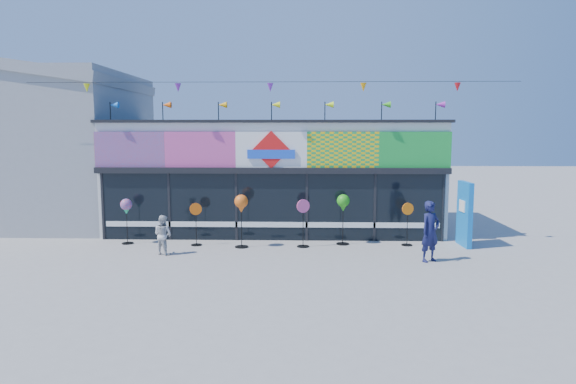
{
  "coord_description": "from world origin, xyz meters",
  "views": [
    {
      "loc": [
        1.06,
        -13.82,
        3.77
      ],
      "look_at": [
        0.6,
        2.0,
        1.84
      ],
      "focal_mm": 32.0,
      "sensor_mm": 36.0,
      "label": 1
    }
  ],
  "objects_px": {
    "spinner_1": "(196,223)",
    "spinner_5": "(407,223)",
    "child": "(163,235)",
    "spinner_4": "(343,204)",
    "adult_man": "(430,231)",
    "spinner_3": "(303,222)",
    "blue_sign": "(465,214)",
    "spinner_0": "(126,208)",
    "spinner_2": "(241,205)"
  },
  "relations": [
    {
      "from": "spinner_0",
      "to": "child",
      "type": "bearing_deg",
      "value": -41.53
    },
    {
      "from": "spinner_3",
      "to": "spinner_4",
      "type": "distance_m",
      "value": 1.47
    },
    {
      "from": "spinner_5",
      "to": "spinner_3",
      "type": "bearing_deg",
      "value": -174.71
    },
    {
      "from": "spinner_2",
      "to": "blue_sign",
      "type": "bearing_deg",
      "value": 3.34
    },
    {
      "from": "spinner_3",
      "to": "adult_man",
      "type": "distance_m",
      "value": 4.03
    },
    {
      "from": "spinner_4",
      "to": "adult_man",
      "type": "height_order",
      "value": "adult_man"
    },
    {
      "from": "spinner_1",
      "to": "spinner_4",
      "type": "bearing_deg",
      "value": 3.33
    },
    {
      "from": "child",
      "to": "blue_sign",
      "type": "bearing_deg",
      "value": -145.64
    },
    {
      "from": "spinner_5",
      "to": "child",
      "type": "xyz_separation_m",
      "value": [
        -7.66,
        -1.42,
        -0.14
      ]
    },
    {
      "from": "spinner_0",
      "to": "spinner_2",
      "type": "bearing_deg",
      "value": -6.13
    },
    {
      "from": "spinner_4",
      "to": "spinner_5",
      "type": "bearing_deg",
      "value": -2.57
    },
    {
      "from": "spinner_1",
      "to": "child",
      "type": "xyz_separation_m",
      "value": [
        -0.76,
        -1.23,
        -0.14
      ]
    },
    {
      "from": "blue_sign",
      "to": "spinner_0",
      "type": "distance_m",
      "value": 11.07
    },
    {
      "from": "spinner_1",
      "to": "spinner_5",
      "type": "distance_m",
      "value": 6.9
    },
    {
      "from": "spinner_1",
      "to": "spinner_5",
      "type": "bearing_deg",
      "value": 1.54
    },
    {
      "from": "blue_sign",
      "to": "spinner_2",
      "type": "height_order",
      "value": "blue_sign"
    },
    {
      "from": "child",
      "to": "spinner_3",
      "type": "bearing_deg",
      "value": -139.57
    },
    {
      "from": "spinner_3",
      "to": "child",
      "type": "bearing_deg",
      "value": -165.5
    },
    {
      "from": "spinner_1",
      "to": "child",
      "type": "distance_m",
      "value": 1.45
    },
    {
      "from": "spinner_3",
      "to": "adult_man",
      "type": "bearing_deg",
      "value": -25.56
    },
    {
      "from": "spinner_1",
      "to": "blue_sign",
      "type": "bearing_deg",
      "value": 1.16
    },
    {
      "from": "spinner_2",
      "to": "adult_man",
      "type": "relative_size",
      "value": 0.98
    },
    {
      "from": "adult_man",
      "to": "spinner_0",
      "type": "bearing_deg",
      "value": 135.68
    },
    {
      "from": "spinner_1",
      "to": "spinner_3",
      "type": "xyz_separation_m",
      "value": [
        3.5,
        -0.13,
        0.08
      ]
    },
    {
      "from": "blue_sign",
      "to": "spinner_5",
      "type": "height_order",
      "value": "blue_sign"
    },
    {
      "from": "spinner_3",
      "to": "spinner_2",
      "type": "bearing_deg",
      "value": -176.66
    },
    {
      "from": "spinner_2",
      "to": "adult_man",
      "type": "bearing_deg",
      "value": -16.13
    },
    {
      "from": "spinner_2",
      "to": "spinner_5",
      "type": "xyz_separation_m",
      "value": [
        5.38,
        0.43,
        -0.63
      ]
    },
    {
      "from": "spinner_3",
      "to": "blue_sign",
      "type": "bearing_deg",
      "value": 3.34
    },
    {
      "from": "blue_sign",
      "to": "spinner_3",
      "type": "height_order",
      "value": "blue_sign"
    },
    {
      "from": "spinner_0",
      "to": "child",
      "type": "relative_size",
      "value": 1.25
    },
    {
      "from": "blue_sign",
      "to": "spinner_3",
      "type": "bearing_deg",
      "value": -179.48
    },
    {
      "from": "spinner_4",
      "to": "adult_man",
      "type": "xyz_separation_m",
      "value": [
        2.33,
        -2.15,
        -0.46
      ]
    },
    {
      "from": "child",
      "to": "spinner_5",
      "type": "bearing_deg",
      "value": -143.6
    },
    {
      "from": "blue_sign",
      "to": "spinner_2",
      "type": "xyz_separation_m",
      "value": [
        -7.21,
        -0.42,
        0.31
      ]
    },
    {
      "from": "spinner_0",
      "to": "spinner_1",
      "type": "height_order",
      "value": "spinner_0"
    },
    {
      "from": "spinner_5",
      "to": "adult_man",
      "type": "relative_size",
      "value": 0.8
    },
    {
      "from": "blue_sign",
      "to": "spinner_5",
      "type": "distance_m",
      "value": 1.86
    },
    {
      "from": "blue_sign",
      "to": "adult_man",
      "type": "bearing_deg",
      "value": -130.84
    },
    {
      "from": "blue_sign",
      "to": "spinner_4",
      "type": "relative_size",
      "value": 1.26
    },
    {
      "from": "blue_sign",
      "to": "child",
      "type": "height_order",
      "value": "blue_sign"
    },
    {
      "from": "spinner_1",
      "to": "child",
      "type": "relative_size",
      "value": 1.16
    },
    {
      "from": "spinner_0",
      "to": "spinner_4",
      "type": "xyz_separation_m",
      "value": [
        7.15,
        0.11,
        0.13
      ]
    },
    {
      "from": "spinner_1",
      "to": "spinner_5",
      "type": "relative_size",
      "value": 0.99
    },
    {
      "from": "spinner_4",
      "to": "child",
      "type": "distance_m",
      "value": 5.81
    },
    {
      "from": "blue_sign",
      "to": "spinner_3",
      "type": "xyz_separation_m",
      "value": [
        -5.24,
        -0.31,
        -0.24
      ]
    },
    {
      "from": "spinner_3",
      "to": "spinner_5",
      "type": "relative_size",
      "value": 1.1
    },
    {
      "from": "spinner_1",
      "to": "spinner_3",
      "type": "bearing_deg",
      "value": -2.12
    },
    {
      "from": "blue_sign",
      "to": "adult_man",
      "type": "distance_m",
      "value": 2.6
    },
    {
      "from": "spinner_4",
      "to": "spinner_5",
      "type": "relative_size",
      "value": 1.19
    }
  ]
}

